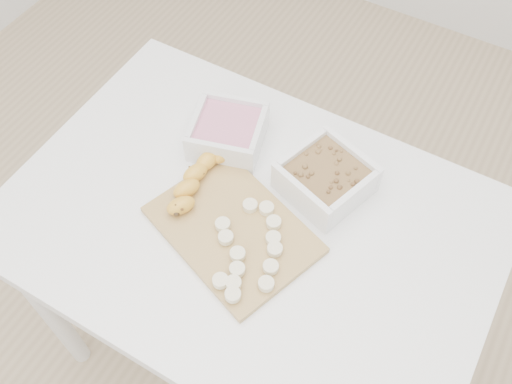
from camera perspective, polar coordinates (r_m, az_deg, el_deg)
The scene contains 7 objects.
ground at distance 1.85m, azimuth -0.48°, elevation -14.99°, with size 3.50×3.50×0.00m, color #C6AD89.
table at distance 1.26m, azimuth -0.69°, elevation -5.00°, with size 1.00×0.70×0.75m.
bowl_yogurt at distance 1.27m, azimuth -2.84°, elevation 6.09°, with size 0.19×0.19×0.07m.
bowl_granola at distance 1.19m, azimuth 7.00°, elevation 1.42°, with size 0.20×0.20×0.08m.
cutting_board at distance 1.15m, azimuth -2.32°, elevation -3.77°, with size 0.32×0.23×0.01m, color #AF874E.
banana at distance 1.20m, azimuth -5.77°, elevation 1.36°, with size 0.06×0.21×0.04m, color gold, non-canonical shape.
banana_slices at distance 1.11m, azimuth -0.69°, elevation -5.87°, with size 0.17×0.23×0.02m.
Camera 1 is at (0.32, -0.53, 1.75)m, focal length 40.00 mm.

